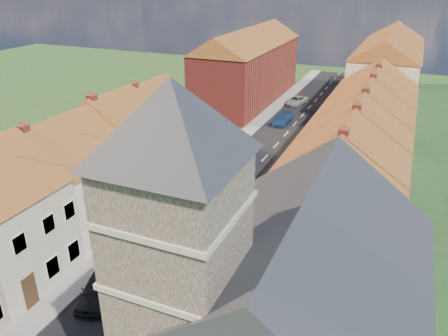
{
  "coord_description": "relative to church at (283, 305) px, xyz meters",
  "views": [
    {
      "loc": [
        12.43,
        -9.57,
        17.55
      ],
      "look_at": [
        0.17,
        18.99,
        3.5
      ],
      "focal_mm": 35.0,
      "sensor_mm": 36.0,
      "label": 1
    }
  ],
  "objects": [
    {
      "name": "car_far_b",
      "position": [
        -6.97,
        44.68,
        -5.25
      ],
      "size": [
        1.78,
        4.35,
        1.26
      ],
      "primitive_type": "imported",
      "rotation": [
        0.0,
        0.0,
        3.14
      ],
      "color": "navy",
      "rests_on": "ground"
    },
    {
      "name": "lamppost",
      "position": [
        -13.17,
        16.68,
        -2.34
      ],
      "size": [
        0.88,
        0.15,
        6.0
      ],
      "color": "black",
      "rests_on": "pavement_left"
    },
    {
      "name": "car_distant",
      "position": [
        -11.47,
        47.2,
        -5.27
      ],
      "size": [
        2.89,
        4.69,
        1.21
      ],
      "primitive_type": "imported",
      "rotation": [
        0.0,
        0.0,
        -0.21
      ],
      "color": "#B4B8BC",
      "rests_on": "ground"
    },
    {
      "name": "block_right_far",
      "position": [
        -0.06,
        51.68,
        -0.58
      ],
      "size": [
        8.3,
        24.2,
        10.5
      ],
      "color": "#BDB99E",
      "rests_on": "ground"
    },
    {
      "name": "block_left_far",
      "position": [
        -18.66,
        46.68,
        -0.58
      ],
      "size": [
        8.3,
        24.2,
        10.5
      ],
      "color": "maroon",
      "rests_on": "ground"
    },
    {
      "name": "car_far",
      "position": [
        -10.86,
        38.16,
        -5.25
      ],
      "size": [
        1.97,
        4.43,
        1.26
      ],
      "primitive_type": "imported",
      "rotation": [
        0.0,
        0.0,
        -0.05
      ],
      "color": "navy",
      "rests_on": "ground"
    },
    {
      "name": "cottage_r_white_far",
      "position": [
        -0.06,
        30.97,
        -1.4
      ],
      "size": [
        8.3,
        5.2,
        9.0
      ],
      "color": "white",
      "rests_on": "ground"
    },
    {
      "name": "pavement_right",
      "position": [
        -4.96,
        26.68,
        -5.82
      ],
      "size": [
        1.8,
        90.0,
        0.12
      ],
      "primitive_type": "cube",
      "color": "#A7A098",
      "rests_on": "ground"
    },
    {
      "name": "cottage_l_white",
      "position": [
        -18.66,
        8.62,
        -1.51
      ],
      "size": [
        8.3,
        6.9,
        8.8
      ],
      "color": "white",
      "rests_on": "ground"
    },
    {
      "name": "cottage_r_cream_mid",
      "position": [
        -0.06,
        20.17,
        -1.4
      ],
      "size": [
        8.3,
        5.2,
        9.0
      ],
      "color": "maroon",
      "rests_on": "ground"
    },
    {
      "name": "road",
      "position": [
        -9.36,
        26.68,
        -5.87
      ],
      "size": [
        7.0,
        90.0,
        0.02
      ],
      "primitive_type": "cube",
      "color": "black",
      "rests_on": "ground"
    },
    {
      "name": "car_near",
      "position": [
        -11.65,
        2.92,
        -5.15
      ],
      "size": [
        2.81,
        4.54,
        1.44
      ],
      "primitive_type": "imported",
      "rotation": [
        0.0,
        0.0,
        0.28
      ],
      "color": "black",
      "rests_on": "ground"
    },
    {
      "name": "cottage_r_cream_far",
      "position": [
        -0.06,
        36.37,
        -1.4
      ],
      "size": [
        8.3,
        6.0,
        9.0
      ],
      "color": "maroon",
      "rests_on": "ground"
    },
    {
      "name": "cottage_l_pink",
      "position": [
        -18.66,
        20.52,
        -1.51
      ],
      "size": [
        8.3,
        6.3,
        8.8
      ],
      "color": "#B6A38F",
      "rests_on": "ground"
    },
    {
      "name": "cottage_r_pink",
      "position": [
        -0.06,
        25.57,
        -1.4
      ],
      "size": [
        8.3,
        6.0,
        9.0
      ],
      "color": "#B6A38F",
      "rests_on": "ground"
    },
    {
      "name": "pavement_left",
      "position": [
        -13.76,
        26.68,
        -5.82
      ],
      "size": [
        1.8,
        90.0,
        0.12
      ],
      "primitive_type": "cube",
      "color": "#A7A098",
      "rests_on": "ground"
    },
    {
      "name": "cottage_l_brick_mid",
      "position": [
        -18.66,
        14.72,
        -1.35
      ],
      "size": [
        8.3,
        5.7,
        9.1
      ],
      "color": "maroon",
      "rests_on": "ground"
    },
    {
      "name": "cottage_r_tudor",
      "position": [
        -0.09,
        9.37,
        -1.41
      ],
      "size": [
        8.3,
        5.2,
        9.0
      ],
      "color": "#BDB99E",
      "rests_on": "ground"
    },
    {
      "name": "cottage_r_white_near",
      "position": [
        -0.06,
        14.77,
        -1.4
      ],
      "size": [
        8.3,
        6.0,
        9.0
      ],
      "color": "#BDB99E",
      "rests_on": "ground"
    },
    {
      "name": "church",
      "position": [
        0.0,
        0.0,
        0.0
      ],
      "size": [
        11.25,
        14.25,
        15.2
      ],
      "color": "#3E332C",
      "rests_on": "ground"
    },
    {
      "name": "car_mid",
      "position": [
        -12.56,
        26.75,
        -5.17
      ],
      "size": [
        1.88,
        4.42,
        1.42
      ],
      "primitive_type": "imported",
      "rotation": [
        0.0,
        0.0,
        -0.09
      ],
      "color": "#979B9E",
      "rests_on": "ground"
    },
    {
      "name": "pedestrian_right",
      "position": [
        -4.26,
        12.77,
        -4.86
      ],
      "size": [
        1.03,
        0.9,
        1.79
      ],
      "primitive_type": "imported",
      "rotation": [
        0.0,
        0.0,
        3.43
      ],
      "color": "black",
      "rests_on": "pavement_right"
    }
  ]
}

